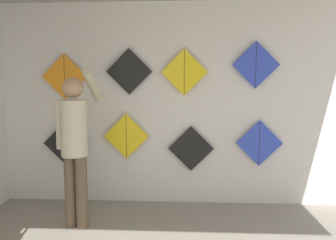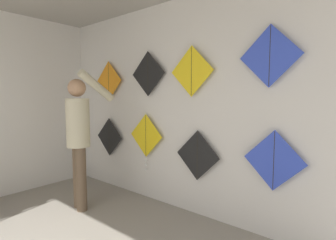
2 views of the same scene
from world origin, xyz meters
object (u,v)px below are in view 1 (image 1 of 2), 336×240
object	(u,v)px
kite_6	(184,72)
kite_3	(259,143)
kite_0	(66,143)
kite_1	(126,139)
kite_4	(64,77)
kite_7	(256,65)
kite_5	(129,72)
shopkeeper	(75,139)
kite_2	(191,149)

from	to	relation	value
kite_6	kite_3	bearing A→B (deg)	0.00
kite_0	kite_1	xyz separation A→B (m)	(0.87, -0.00, 0.07)
kite_4	kite_7	size ratio (longest dim) A/B	1.00
kite_5	shopkeeper	bearing A→B (deg)	-121.65
kite_1	kite_6	size ratio (longest dim) A/B	1.33
kite_0	shopkeeper	bearing A→B (deg)	-62.93
kite_6	kite_7	size ratio (longest dim) A/B	1.00
kite_4	kite_5	distance (m)	0.90
kite_3	kite_7	world-z (taller)	kite_7
kite_1	kite_3	size ratio (longest dim) A/B	1.33
kite_3	kite_4	world-z (taller)	kite_4
kite_0	kite_5	xyz separation A→B (m)	(0.92, 0.00, 1.01)
kite_0	kite_2	bearing A→B (deg)	0.00
kite_5	kite_7	size ratio (longest dim) A/B	1.00
shopkeeper	kite_2	size ratio (longest dim) A/B	2.95
shopkeeper	kite_2	bearing A→B (deg)	46.90
kite_1	kite_7	size ratio (longest dim) A/B	1.33
kite_2	kite_6	distance (m)	1.06
kite_0	kite_2	xyz separation A→B (m)	(1.77, 0.00, -0.06)
kite_3	kite_5	xyz separation A→B (m)	(-1.79, 0.00, 0.98)
kite_5	kite_6	xyz separation A→B (m)	(0.76, 0.00, -0.01)
kite_4	kite_7	world-z (taller)	kite_7
shopkeeper	kite_1	size ratio (longest dim) A/B	2.23
kite_3	kite_6	world-z (taller)	kite_6
shopkeeper	kite_5	distance (m)	1.25
shopkeeper	kite_6	distance (m)	1.69
shopkeeper	kite_0	world-z (taller)	shopkeeper
kite_2	kite_5	bearing A→B (deg)	180.00
kite_4	kite_5	xyz separation A→B (m)	(0.90, 0.00, 0.07)
kite_5	kite_0	bearing A→B (deg)	180.00
kite_0	kite_5	distance (m)	1.36
kite_2	kite_6	xyz separation A→B (m)	(-0.10, 0.00, 1.05)
kite_2	kite_7	bearing A→B (deg)	0.00
kite_4	kite_7	xyz separation A→B (m)	(2.62, 0.00, 0.15)
kite_5	kite_3	bearing A→B (deg)	0.00
shopkeeper	kite_0	bearing A→B (deg)	132.99
shopkeeper	kite_3	size ratio (longest dim) A/B	2.95
kite_2	kite_1	bearing A→B (deg)	-179.95
shopkeeper	kite_5	size ratio (longest dim) A/B	2.95
kite_3	kite_6	bearing A→B (deg)	180.00
kite_7	kite_6	bearing A→B (deg)	180.00
kite_0	kite_6	xyz separation A→B (m)	(1.68, 0.00, 1.00)
shopkeeper	kite_6	world-z (taller)	kite_6
shopkeeper	kite_2	distance (m)	1.61
kite_2	kite_5	distance (m)	1.36
shopkeeper	kite_1	xyz separation A→B (m)	(0.45, 0.81, -0.13)
kite_2	kite_3	size ratio (longest dim) A/B	1.00
kite_4	kite_5	bearing A→B (deg)	0.00
kite_1	kite_5	world-z (taller)	kite_5
shopkeeper	kite_3	bearing A→B (deg)	35.49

